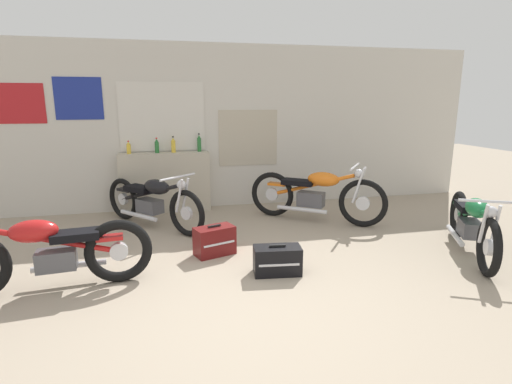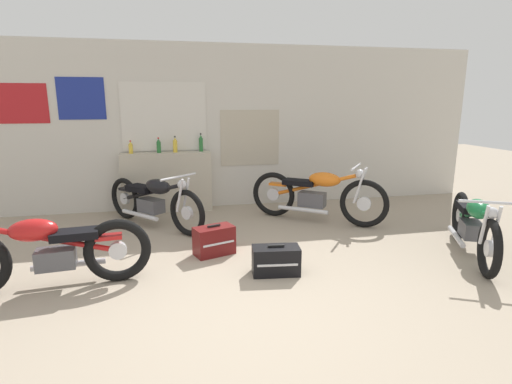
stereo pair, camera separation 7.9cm
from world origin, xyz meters
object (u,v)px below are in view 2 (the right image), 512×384
object	(u,v)px
motorcycle_red	(48,251)
motorcycle_black	(153,200)
bottle_left_center	(159,146)
bottle_center	(175,145)
bottle_leftmost	(131,148)
hard_case_darkred	(214,241)
motorcycle_orange	(317,194)
bottle_right_center	(201,143)
hard_case_black	(276,260)
motorcycle_green	(473,224)

from	to	relation	value
motorcycle_red	motorcycle_black	bearing A→B (deg)	63.59
bottle_left_center	bottle_center	distance (m)	0.27
bottle_leftmost	motorcycle_black	xyz separation A→B (m)	(0.35, -0.86, -0.69)
hard_case_darkred	motorcycle_orange	bearing A→B (deg)	31.57
motorcycle_orange	motorcycle_black	world-z (taller)	motorcycle_orange
bottle_center	bottle_right_center	size ratio (longest dim) A/B	0.88
motorcycle_orange	bottle_leftmost	bearing A→B (deg)	158.39
bottle_right_center	hard_case_darkred	distance (m)	2.42
bottle_center	bottle_left_center	bearing A→B (deg)	179.63
bottle_left_center	hard_case_black	world-z (taller)	bottle_left_center
bottle_right_center	motorcycle_orange	bearing A→B (deg)	-34.72
bottle_center	hard_case_black	bearing A→B (deg)	-71.01
bottle_leftmost	hard_case_black	xyz separation A→B (m)	(1.71, -2.88, -0.95)
motorcycle_orange	hard_case_darkred	bearing A→B (deg)	-148.43
motorcycle_orange	hard_case_darkred	size ratio (longest dim) A/B	3.36
bottle_right_center	motorcycle_orange	distance (m)	2.16
motorcycle_black	bottle_left_center	bearing A→B (deg)	83.71
motorcycle_orange	bottle_right_center	bearing A→B (deg)	145.28
motorcycle_green	hard_case_black	size ratio (longest dim) A/B	3.30
bottle_center	hard_case_black	distance (m)	3.20
motorcycle_black	hard_case_black	bearing A→B (deg)	-56.13
bottle_leftmost	bottle_left_center	bearing A→B (deg)	0.22
motorcycle_red	motorcycle_green	distance (m)	4.78
motorcycle_orange	motorcycle_black	xyz separation A→B (m)	(-2.47, 0.26, -0.03)
bottle_center	motorcycle_black	world-z (taller)	bottle_center
motorcycle_red	bottle_leftmost	bearing A→B (deg)	77.93
bottle_leftmost	hard_case_black	world-z (taller)	bottle_leftmost
motorcycle_green	bottle_left_center	bearing A→B (deg)	142.67
bottle_left_center	bottle_center	size ratio (longest dim) A/B	0.93
bottle_right_center	motorcycle_red	size ratio (longest dim) A/B	0.16
bottle_leftmost	bottle_right_center	size ratio (longest dim) A/B	0.68
bottle_right_center	hard_case_black	xyz separation A→B (m)	(0.56, -2.93, -0.99)
bottle_center	motorcycle_green	bearing A→B (deg)	-39.38
bottle_right_center	motorcycle_black	distance (m)	1.41
bottle_leftmost	motorcycle_red	xyz separation A→B (m)	(-0.59, -2.77, -0.70)
motorcycle_green	bottle_right_center	bearing A→B (deg)	136.41
bottle_left_center	motorcycle_black	bearing A→B (deg)	-96.29
bottle_center	motorcycle_red	size ratio (longest dim) A/B	0.14
bottle_left_center	bottle_right_center	xyz separation A→B (m)	(0.70, 0.04, 0.03)
bottle_left_center	hard_case_black	distance (m)	3.29
bottle_leftmost	motorcycle_orange	distance (m)	3.11
bottle_left_center	bottle_leftmost	bearing A→B (deg)	-179.78
bottle_left_center	motorcycle_orange	world-z (taller)	bottle_left_center
motorcycle_red	motorcycle_green	bearing A→B (deg)	-1.01
motorcycle_red	motorcycle_green	xyz separation A→B (m)	(4.78, -0.08, -0.00)
bottle_right_center	motorcycle_green	size ratio (longest dim) A/B	0.17
bottle_right_center	motorcycle_red	xyz separation A→B (m)	(-1.74, -2.81, -0.74)
bottle_center	hard_case_darkred	size ratio (longest dim) A/B	0.51
bottle_right_center	motorcycle_black	world-z (taller)	bottle_right_center
hard_case_black	hard_case_darkred	distance (m)	0.93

